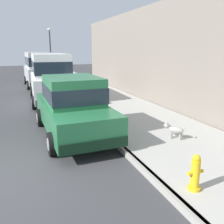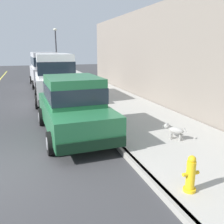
{
  "view_description": "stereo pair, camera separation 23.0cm",
  "coord_description": "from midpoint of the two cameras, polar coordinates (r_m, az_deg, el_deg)",
  "views": [
    {
      "loc": [
        0.72,
        -5.43,
        2.75
      ],
      "look_at": [
        3.31,
        1.48,
        0.85
      ],
      "focal_mm": 39.3,
      "sensor_mm": 36.0,
      "label": 1
    },
    {
      "loc": [
        0.93,
        -5.51,
        2.75
      ],
      "look_at": [
        3.31,
        1.48,
        0.85
      ],
      "focal_mm": 39.3,
      "sensor_mm": 36.0,
      "label": 2
    }
  ],
  "objects": [
    {
      "name": "car_silver_van",
      "position": [
        19.53,
        -15.13,
        9.96
      ],
      "size": [
        2.26,
        4.96,
        2.52
      ],
      "color": "#BCBCC1",
      "rests_on": "ground"
    },
    {
      "name": "street_lamp",
      "position": [
        23.74,
        -12.61,
        14.48
      ],
      "size": [
        0.36,
        0.36,
        4.42
      ],
      "color": "#2D2D33",
      "rests_on": "sidewalk"
    },
    {
      "name": "dog_grey",
      "position": [
        7.53,
        15.06,
        -4.04
      ],
      "size": [
        0.53,
        0.6,
        0.49
      ],
      "color": "#999691",
      "rests_on": "sidewalk"
    },
    {
      "name": "building_facade",
      "position": [
        13.05,
        10.22,
        12.75
      ],
      "size": [
        0.5,
        20.0,
        4.83
      ],
      "primitive_type": "cube",
      "color": "slate",
      "rests_on": "ground"
    },
    {
      "name": "fire_hydrant",
      "position": [
        4.97,
        19.13,
        -13.66
      ],
      "size": [
        0.34,
        0.24,
        0.72
      ],
      "color": "gold",
      "rests_on": "sidewalk"
    },
    {
      "name": "sidewalk",
      "position": [
        7.38,
        17.42,
        -7.54
      ],
      "size": [
        3.6,
        64.0,
        0.14
      ],
      "primitive_type": "cube",
      "color": "#A8A59E",
      "rests_on": "ground"
    },
    {
      "name": "curb",
      "position": [
        6.54,
        4.34,
        -9.81
      ],
      "size": [
        0.16,
        64.0,
        0.14
      ],
      "primitive_type": "cube",
      "color": "gray",
      "rests_on": "ground"
    },
    {
      "name": "car_white_van",
      "position": [
        13.4,
        -12.83,
        8.28
      ],
      "size": [
        2.22,
        4.94,
        2.52
      ],
      "color": "white",
      "rests_on": "ground"
    },
    {
      "name": "car_green_sedan",
      "position": [
        7.97,
        -8.18,
        1.49
      ],
      "size": [
        2.13,
        4.65,
        1.92
      ],
      "color": "#23663D",
      "rests_on": "ground"
    }
  ]
}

